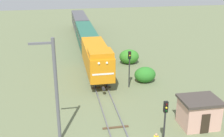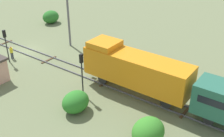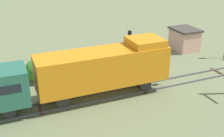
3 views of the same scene
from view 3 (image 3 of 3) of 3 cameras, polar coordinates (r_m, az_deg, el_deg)
The scene contains 5 objects.
locomotive at distance 23.24m, azimuth -1.30°, elevation 0.44°, with size 2.90×11.60×4.60m.
traffic_signal_mid at distance 27.51m, azimuth 3.57°, elevation 4.86°, with size 0.32×0.34×4.53m.
relay_hut at distance 36.33m, azimuth 14.50°, elevation 5.83°, with size 3.50×2.90×2.74m.
bush_mid at distance 29.80m, azimuth -0.68°, elevation 1.97°, with size 2.71×2.21×1.97m, color #2B7726.
bush_back at distance 27.81m, azimuth -14.77°, elevation -0.22°, with size 2.96×2.42×2.15m, color #347E26.
Camera 3 is at (-19.96, 24.98, 11.73)m, focal length 45.00 mm.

